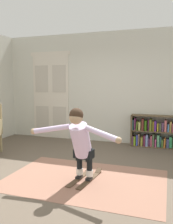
{
  "coord_description": "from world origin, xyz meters",
  "views": [
    {
      "loc": [
        1.53,
        -3.67,
        1.55
      ],
      "look_at": [
        0.14,
        0.39,
        1.05
      ],
      "focal_mm": 38.72,
      "sensor_mm": 36.0,
      "label": 1
    }
  ],
  "objects": [
    {
      "name": "skis_pair",
      "position": [
        0.28,
        -0.08,
        0.02
      ],
      "size": [
        0.36,
        0.85,
        0.07
      ],
      "color": "#4D3826",
      "rests_on": "rug"
    },
    {
      "name": "ground_plane",
      "position": [
        0.0,
        0.0,
        0.0
      ],
      "size": [
        7.2,
        7.2,
        0.0
      ],
      "primitive_type": "plane",
      "color": "brown"
    },
    {
      "name": "rug",
      "position": [
        0.28,
        -0.11,
        0.0
      ],
      "size": [
        2.55,
        1.71,
        0.01
      ],
      "primitive_type": "cube",
      "color": "#946653",
      "rests_on": "ground"
    },
    {
      "name": "back_wall",
      "position": [
        0.0,
        2.6,
        1.45
      ],
      "size": [
        6.0,
        0.1,
        2.9
      ],
      "primitive_type": "cube",
      "color": "beige",
      "rests_on": "ground"
    },
    {
      "name": "bookshelf",
      "position": [
        1.3,
        2.39,
        0.35
      ],
      "size": [
        1.36,
        0.3,
        0.79
      ],
      "color": "brown",
      "rests_on": "ground"
    },
    {
      "name": "person_skier",
      "position": [
        0.26,
        -0.26,
        0.71
      ],
      "size": [
        1.48,
        0.65,
        1.12
      ],
      "color": "white",
      "rests_on": "skis_pair"
    },
    {
      "name": "double_door",
      "position": [
        -1.69,
        2.54,
        1.23
      ],
      "size": [
        1.22,
        0.05,
        2.45
      ],
      "color": "beige",
      "rests_on": "ground"
    }
  ]
}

